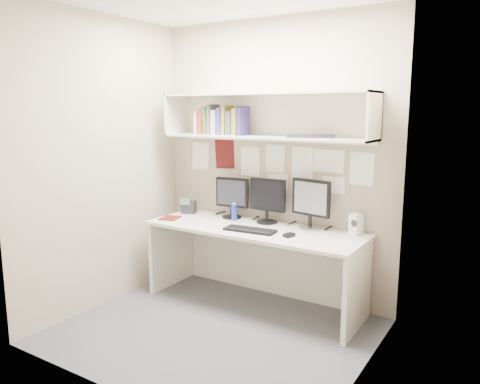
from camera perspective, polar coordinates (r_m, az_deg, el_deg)
The scene contains 19 objects.
floor at distance 3.96m, azimuth -3.27°, elevation -16.63°, with size 2.40×2.00×0.01m, color #47474C.
wall_back at distance 4.41m, azimuth 4.10°, elevation 3.83°, with size 2.40×0.02×2.60m, color tan.
wall_front at distance 2.83m, azimuth -15.33°, elevation 0.01°, with size 2.40×0.02×2.60m, color tan.
wall_left at distance 4.37m, azimuth -16.41°, elevation 3.39°, with size 0.02×2.00×2.60m, color tan.
wall_right at distance 3.04m, azimuth 15.28°, elevation 0.69°, with size 0.02×2.00×2.60m, color tan.
desk at distance 4.32m, azimuth 1.73°, elevation -9.00°, with size 2.00×0.70×0.73m.
overhead_hutch at distance 4.27m, azimuth 3.28°, elevation 9.28°, with size 2.00×0.38×0.40m.
pinned_papers at distance 4.42m, azimuth 4.06°, elevation 3.18°, with size 1.92×0.01×0.48m, color white, non-canonical shape.
monitor_left at distance 4.55m, azimuth -0.97°, elevation -0.44°, with size 0.34×0.19×0.39m.
monitor_center at distance 4.35m, azimuth 3.37°, elevation -0.79°, with size 0.36×0.20×0.42m.
monitor_right at distance 4.16m, azimuth 8.62°, elevation -1.21°, with size 0.38×0.21×0.44m.
keyboard at distance 4.08m, azimuth 1.22°, elevation -4.65°, with size 0.46×0.16×0.02m, color black.
mouse at distance 3.92m, azimuth 6.00°, elevation -5.25°, with size 0.06×0.10×0.03m, color black.
speaker at distance 4.07m, azimuth 13.94°, elevation -3.84°, with size 0.12×0.12×0.18m.
blue_bottle at distance 4.46m, azimuth -0.71°, elevation -2.46°, with size 0.05×0.05×0.17m.
maroon_notebook at distance 4.60m, azimuth -8.51°, elevation -3.15°, with size 0.16×0.20×0.01m, color #540F0E.
desk_phone at distance 4.80m, azimuth -6.26°, elevation -1.82°, with size 0.16×0.16×0.16m.
book_stack at distance 4.45m, azimuth -2.25°, elevation 8.59°, with size 0.52×0.17×0.28m.
hutch_tray at distance 4.00m, azimuth 8.61°, elevation 6.76°, with size 0.39×0.15×0.03m, color black.
Camera 1 is at (2.06, -2.88, 1.77)m, focal length 35.00 mm.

